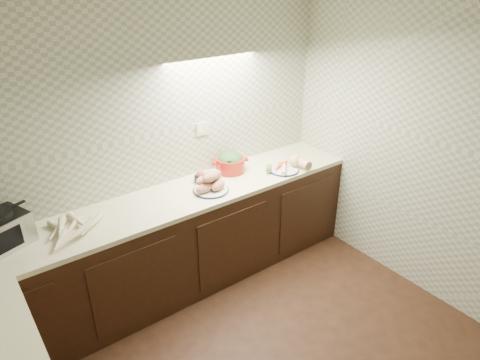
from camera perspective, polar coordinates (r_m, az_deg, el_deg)
room at (r=2.11m, az=7.94°, el=-1.54°), size 3.60×3.60×2.60m
counter at (r=3.01m, az=-13.58°, el=-20.36°), size 3.60×3.60×0.90m
parsnip_pile at (r=3.29m, az=-21.88°, el=-6.30°), size 0.43×0.42×0.08m
sweet_potato_plate at (r=3.63m, az=-3.99°, el=-0.37°), size 0.31×0.31×0.18m
onion_bowl at (r=3.80m, az=-5.10°, el=0.35°), size 0.14×0.14×0.11m
dutch_oven at (r=3.96m, az=-1.32°, el=2.38°), size 0.35×0.35×0.19m
veg_plate at (r=4.04m, az=6.55°, el=2.04°), size 0.41×0.29×0.13m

